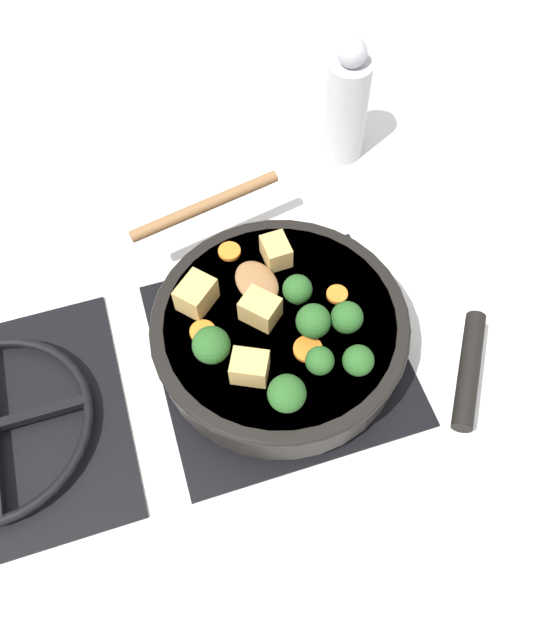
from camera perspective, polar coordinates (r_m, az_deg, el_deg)
The scene contains 20 objects.
ground_plane at distance 0.81m, azimuth 0.00°, elevation -3.07°, with size 2.40×2.40×0.00m, color silver.
front_burner_grate at distance 0.80m, azimuth 0.00°, elevation -2.67°, with size 0.31×0.31×0.03m.
skillet_pan at distance 0.76m, azimuth 0.14°, elevation -1.03°, with size 0.35×0.40×0.06m.
wooden_spoon at distance 0.80m, azimuth -4.77°, elevation 7.37°, with size 0.21×0.21×0.02m.
tofu_cube_center_large at distance 0.78m, azimuth -0.36°, elevation 6.30°, with size 0.04×0.03×0.03m, color tan.
tofu_cube_near_handle at distance 0.73m, azimuth -1.82°, elevation 1.01°, with size 0.04×0.03×0.03m, color tan.
tofu_cube_east_chunk at distance 0.74m, azimuth -7.67°, elevation 2.32°, with size 0.04×0.04×0.04m, color tan.
tofu_cube_west_chunk at distance 0.69m, azimuth -2.79°, elevation -4.34°, with size 0.04×0.03×0.03m, color tan.
broccoli_floret_near_spoon at distance 0.66m, azimuth 0.63°, elevation -6.75°, with size 0.04×0.04×0.05m.
broccoli_floret_center_top at distance 0.69m, azimuth -6.30°, elevation -2.31°, with size 0.04×0.04×0.05m.
broccoli_floret_east_rim at distance 0.73m, azimuth 1.60°, elevation 2.80°, with size 0.04×0.04×0.04m.
broccoli_floret_west_rim at distance 0.71m, azimuth 6.13°, elevation 0.21°, with size 0.04×0.04×0.05m.
broccoli_floret_north_edge at distance 0.69m, azimuth 3.65°, elevation -3.77°, with size 0.03×0.03×0.04m.
broccoli_floret_south_cluster at distance 0.71m, azimuth 3.07°, elevation -0.13°, with size 0.04×0.04×0.05m.
broccoli_floret_mid_floret at distance 0.69m, azimuth 7.17°, elevation -3.72°, with size 0.04×0.04×0.04m.
carrot_slice_orange_thin at distance 0.79m, azimuth -4.65°, elevation 6.27°, with size 0.03×0.03×0.01m, color orange.
carrot_slice_near_center at distance 0.72m, azimuth 2.56°, elevation -2.68°, with size 0.03×0.03×0.01m, color orange.
carrot_slice_edge_slice at distance 0.73m, azimuth -7.08°, elevation -1.07°, with size 0.03×0.03×0.01m, color orange.
carrot_slice_under_broccoli at distance 0.76m, azimuth 5.24°, elevation 2.35°, with size 0.03×0.03×0.01m, color orange.
pepper_mill at distance 0.98m, azimuth 6.11°, elevation 18.90°, with size 0.06×0.06×0.20m.
Camera 1 is at (-0.36, 0.11, 0.72)m, focal length 35.00 mm.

